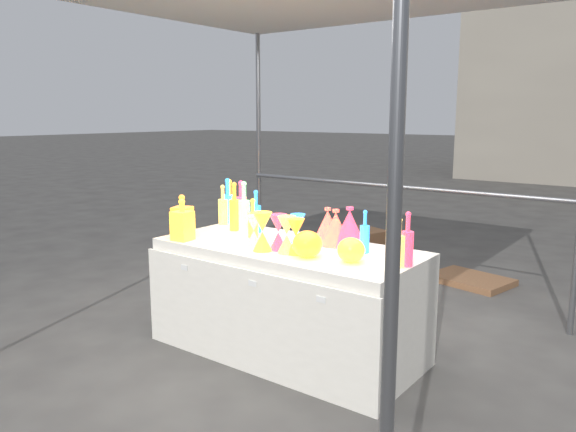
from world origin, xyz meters
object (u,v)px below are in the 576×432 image
Objects in this scene: cardboard_box_closed at (364,244)px; hourglass_0 at (296,236)px; decanter_0 at (182,219)px; lampshade_0 at (328,224)px; display_table at (287,299)px; globe_0 at (351,252)px; bottle_0 at (229,201)px.

cardboard_box_closed is 2.96m from hourglass_0.
lampshade_0 is at bearing 30.13° from decanter_0.
display_table is 7.90× the size of lampshade_0.
globe_0 is at bearing -56.48° from lampshade_0.
globe_0 is at bearing 2.55° from decanter_0.
bottle_0 is 2.15× the size of globe_0.
display_table is 11.13× the size of globe_0.
hourglass_0 is 0.97× the size of lampshade_0.
lampshade_0 is (0.96, -2.26, 0.70)m from cardboard_box_closed.
display_table is 2.69m from cardboard_box_closed.
display_table is 1.08m from bottle_0.
bottle_0 reaches higher than display_table.
hourglass_0 is (0.18, -0.15, 0.49)m from display_table.
decanter_0 is at bearing -169.86° from hourglass_0.
decanter_0 reaches higher than display_table.
decanter_0 is at bearing -156.90° from lampshade_0.
decanter_0 is 0.88m from hourglass_0.
lampshade_0 reaches higher than globe_0.
decanter_0 is 1.26× the size of lampshade_0.
lampshade_0 is at bearing 65.47° from display_table.
hourglass_0 reaches higher than display_table.
lampshade_0 is (0.13, 0.29, 0.49)m from display_table.
bottle_0 is (-0.85, 0.36, 0.55)m from display_table.
cardboard_box_closed is at bearing 107.93° from display_table.
display_table is at bearing -22.92° from bottle_0.
cardboard_box_closed is 2.94m from decanter_0.
bottle_0 is 1.52× the size of lampshade_0.
display_table is 0.59m from lampshade_0.
lampshade_0 reaches higher than cardboard_box_closed.
bottle_0 is 1.15m from hourglass_0.
hourglass_0 is 1.36× the size of globe_0.
hourglass_0 is at bearing 4.23° from decanter_0.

